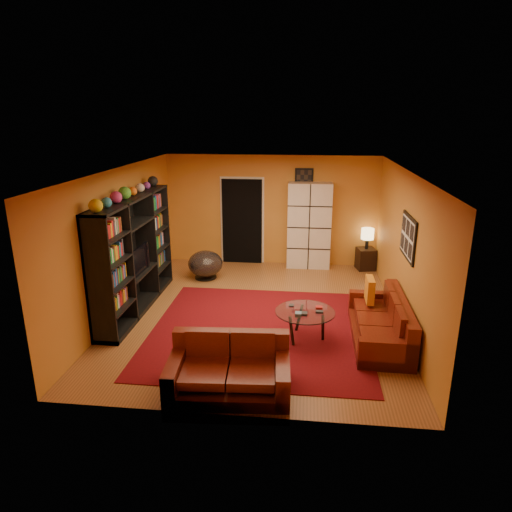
# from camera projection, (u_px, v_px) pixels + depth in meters

# --- Properties ---
(floor) EXTENTS (6.00, 6.00, 0.00)m
(floor) POSITION_uv_depth(u_px,v_px,m) (258.00, 313.00, 8.39)
(floor) COLOR brown
(floor) RESTS_ON ground
(ceiling) EXTENTS (6.00, 6.00, 0.00)m
(ceiling) POSITION_uv_depth(u_px,v_px,m) (258.00, 170.00, 7.61)
(ceiling) COLOR white
(ceiling) RESTS_ON wall_back
(wall_back) EXTENTS (6.00, 0.00, 6.00)m
(wall_back) POSITION_uv_depth(u_px,v_px,m) (271.00, 211.00, 10.85)
(wall_back) COLOR #C1772A
(wall_back) RESTS_ON floor
(wall_front) EXTENTS (6.00, 0.00, 6.00)m
(wall_front) POSITION_uv_depth(u_px,v_px,m) (229.00, 318.00, 5.16)
(wall_front) COLOR #C1772A
(wall_front) RESTS_ON floor
(wall_left) EXTENTS (0.00, 6.00, 6.00)m
(wall_left) POSITION_uv_depth(u_px,v_px,m) (121.00, 241.00, 8.27)
(wall_left) COLOR #C1772A
(wall_left) RESTS_ON floor
(wall_right) EXTENTS (0.00, 6.00, 6.00)m
(wall_right) POSITION_uv_depth(u_px,v_px,m) (404.00, 250.00, 7.74)
(wall_right) COLOR #C1772A
(wall_right) RESTS_ON floor
(rug) EXTENTS (3.60, 3.60, 0.01)m
(rug) POSITION_uv_depth(u_px,v_px,m) (259.00, 330.00, 7.71)
(rug) COLOR #4F090F
(rug) RESTS_ON floor
(doorway) EXTENTS (0.95, 0.10, 2.04)m
(doorway) POSITION_uv_depth(u_px,v_px,m) (242.00, 222.00, 10.97)
(doorway) COLOR black
(doorway) RESTS_ON floor
(wall_art_right) EXTENTS (0.03, 1.00, 0.70)m
(wall_art_right) POSITION_uv_depth(u_px,v_px,m) (408.00, 237.00, 7.36)
(wall_art_right) COLOR black
(wall_art_right) RESTS_ON wall_right
(wall_art_back) EXTENTS (0.42, 0.03, 0.52)m
(wall_art_back) POSITION_uv_depth(u_px,v_px,m) (304.00, 180.00, 10.52)
(wall_art_back) COLOR black
(wall_art_back) RESTS_ON wall_back
(entertainment_unit) EXTENTS (0.45, 3.00, 2.10)m
(entertainment_unit) POSITION_uv_depth(u_px,v_px,m) (134.00, 254.00, 8.32)
(entertainment_unit) COLOR black
(entertainment_unit) RESTS_ON floor
(tv) EXTENTS (0.86, 0.11, 0.50)m
(tv) POSITION_uv_depth(u_px,v_px,m) (135.00, 260.00, 8.24)
(tv) COLOR black
(tv) RESTS_ON entertainment_unit
(sofa) EXTENTS (0.85, 2.03, 0.85)m
(sofa) POSITION_uv_depth(u_px,v_px,m) (384.00, 323.00, 7.31)
(sofa) COLOR #50120A
(sofa) RESTS_ON rug
(loveseat) EXTENTS (1.64, 1.06, 0.85)m
(loveseat) POSITION_uv_depth(u_px,v_px,m) (229.00, 369.00, 6.03)
(loveseat) COLOR #50120A
(loveseat) RESTS_ON rug
(throw_pillow) EXTENTS (0.12, 0.42, 0.42)m
(throw_pillow) POSITION_uv_depth(u_px,v_px,m) (370.00, 290.00, 7.78)
(throw_pillow) COLOR orange
(throw_pillow) RESTS_ON sofa
(coffee_table) EXTENTS (0.96, 0.96, 0.48)m
(coffee_table) POSITION_uv_depth(u_px,v_px,m) (305.00, 314.00, 7.30)
(coffee_table) COLOR silver
(coffee_table) RESTS_ON floor
(storage_cabinet) EXTENTS (1.01, 0.45, 2.01)m
(storage_cabinet) POSITION_uv_depth(u_px,v_px,m) (309.00, 226.00, 10.65)
(storage_cabinet) COLOR silver
(storage_cabinet) RESTS_ON floor
(bowl_chair) EXTENTS (0.76, 0.76, 0.62)m
(bowl_chair) POSITION_uv_depth(u_px,v_px,m) (205.00, 264.00, 10.07)
(bowl_chair) COLOR black
(bowl_chair) RESTS_ON floor
(side_table) EXTENTS (0.47, 0.47, 0.50)m
(side_table) POSITION_uv_depth(u_px,v_px,m) (366.00, 259.00, 10.68)
(side_table) COLOR black
(side_table) RESTS_ON floor
(table_lamp) EXTENTS (0.29, 0.29, 0.48)m
(table_lamp) POSITION_uv_depth(u_px,v_px,m) (368.00, 234.00, 10.51)
(table_lamp) COLOR black
(table_lamp) RESTS_ON side_table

